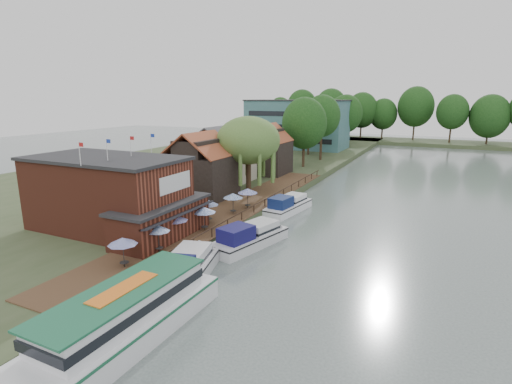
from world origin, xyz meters
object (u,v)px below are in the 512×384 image
at_px(cottage_b, 220,154).
at_px(umbrella_1, 159,239).
at_px(willow, 248,155).
at_px(umbrella_3, 204,219).
at_px(hotel_block, 297,124).
at_px(umbrella_5, 233,204).
at_px(tour_boat, 116,320).
at_px(cruiser_2, 288,203).
at_px(umbrella_2, 176,227).
at_px(cottage_c, 267,149).
at_px(cruiser_0, 184,267).
at_px(cruiser_1, 250,234).
at_px(umbrella_4, 209,211).
at_px(umbrella_0, 123,252).
at_px(umbrella_6, 248,198).
at_px(cottage_a, 200,165).
at_px(pub, 123,195).
at_px(swan, 163,305).

relative_size(cottage_b, umbrella_1, 4.04).
xyz_separation_m(willow, umbrella_3, (3.52, -16.65, -3.93)).
bearing_deg(hotel_block, umbrella_5, -76.45).
distance_m(umbrella_1, tour_boat, 11.55).
height_order(cottage_b, willow, willow).
bearing_deg(cruiser_2, umbrella_2, -97.94).
relative_size(umbrella_5, tour_boat, 0.16).
height_order(cottage_c, umbrella_1, cottage_c).
distance_m(umbrella_1, umbrella_2, 3.10).
bearing_deg(tour_boat, umbrella_3, 106.95).
bearing_deg(cottage_c, umbrella_1, -79.85).
bearing_deg(cottage_c, tour_boat, -75.89).
bearing_deg(tour_boat, cruiser_0, 99.55).
xyz_separation_m(hotel_block, cottage_c, (8.00, -37.00, -1.90)).
distance_m(umbrella_1, cruiser_1, 8.71).
bearing_deg(cottage_b, cruiser_1, -53.32).
bearing_deg(umbrella_4, willow, 99.81).
height_order(umbrella_0, umbrella_6, same).
bearing_deg(umbrella_2, cruiser_0, -48.53).
xyz_separation_m(umbrella_3, umbrella_6, (0.18, 9.04, 0.00)).
bearing_deg(cottage_a, umbrella_2, -64.63).
relative_size(umbrella_0, cruiser_0, 0.23).
bearing_deg(umbrella_0, cottage_c, 98.67).
relative_size(cottage_a, umbrella_6, 3.55).
distance_m(willow, umbrella_0, 27.11).
xyz_separation_m(pub, tour_boat, (11.90, -13.34, -2.98)).
xyz_separation_m(hotel_block, cruiser_2, (18.72, -54.56, -6.01)).
bearing_deg(hotel_block, umbrella_1, -78.82).
xyz_separation_m(umbrella_3, tour_boat, (4.88, -16.69, -0.62)).
bearing_deg(umbrella_2, cottage_c, 100.21).
bearing_deg(umbrella_6, swan, -78.48).
relative_size(cottage_a, umbrella_5, 3.62).
height_order(umbrella_0, umbrella_3, same).
bearing_deg(cruiser_1, umbrella_6, 131.70).
distance_m(cottage_c, umbrella_5, 25.54).
distance_m(pub, umbrella_2, 6.56).
distance_m(willow, swan, 30.53).
relative_size(cottage_c, swan, 19.32).
bearing_deg(umbrella_3, cruiser_2, 74.20).
xyz_separation_m(cottage_a, tour_boat, (12.90, -28.34, -3.58)).
height_order(cottage_c, tour_boat, cottage_c).
xyz_separation_m(cottage_c, tour_boat, (11.90, -47.34, -3.58)).
distance_m(umbrella_0, umbrella_5, 16.27).
distance_m(pub, willow, 20.36).
xyz_separation_m(cottage_b, umbrella_0, (10.20, -31.69, -2.96)).
distance_m(umbrella_4, cruiser_1, 6.16).
distance_m(umbrella_1, cruiser_0, 4.57).
bearing_deg(umbrella_3, hotel_block, 102.52).
relative_size(cottage_a, umbrella_2, 3.62).
distance_m(hotel_block, umbrella_1, 75.67).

